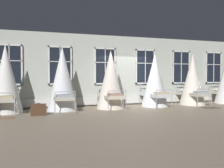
# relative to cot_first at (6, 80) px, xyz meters

# --- Properties ---
(ground) EXTENTS (31.74, 31.74, 0.00)m
(ground) POSITION_rel_cot_first_xyz_m (5.58, 0.05, -1.34)
(ground) COLOR gray
(back_wall_with_windows) EXTENTS (16.87, 0.10, 3.54)m
(back_wall_with_windows) POSITION_rel_cot_first_xyz_m (5.58, 1.15, 0.44)
(back_wall_with_windows) COLOR #B2B7AD
(back_wall_with_windows) RESTS_ON ground
(window_bank) EXTENTS (12.22, 0.10, 2.83)m
(window_bank) POSITION_rel_cot_first_xyz_m (5.58, 1.03, -0.26)
(window_bank) COLOR black
(window_bank) RESTS_ON ground
(cot_first) EXTENTS (1.31, 1.93, 2.76)m
(cot_first) POSITION_rel_cot_first_xyz_m (0.00, 0.00, 0.00)
(cot_first) COLOR #9EA3A8
(cot_first) RESTS_ON ground
(cot_second) EXTENTS (1.31, 1.92, 2.78)m
(cot_second) POSITION_rel_cot_first_xyz_m (2.25, 0.01, 0.01)
(cot_second) COLOR #9EA3A8
(cot_second) RESTS_ON ground
(cot_third) EXTENTS (1.31, 1.92, 2.67)m
(cot_third) POSITION_rel_cot_first_xyz_m (4.42, -0.05, -0.04)
(cot_third) COLOR #9EA3A8
(cot_third) RESTS_ON ground
(cot_fourth) EXTENTS (1.31, 1.93, 2.58)m
(cot_fourth) POSITION_rel_cot_first_xyz_m (6.69, -0.03, -0.09)
(cot_fourth) COLOR #9EA3A8
(cot_fourth) RESTS_ON ground
(cot_fifth) EXTENTS (1.31, 1.93, 2.64)m
(cot_fifth) POSITION_rel_cot_first_xyz_m (8.90, 0.01, -0.06)
(cot_fifth) COLOR #9EA3A8
(cot_fifth) RESTS_ON ground
(rug_first) EXTENTS (0.80, 0.57, 0.01)m
(rug_first) POSITION_rel_cot_first_xyz_m (0.03, -1.35, -1.33)
(rug_first) COLOR brown
(rug_first) RESTS_ON ground
(rug_fourth) EXTENTS (0.82, 0.59, 0.01)m
(rug_fourth) POSITION_rel_cot_first_xyz_m (6.69, -1.35, -1.33)
(rug_fourth) COLOR #8E7A5B
(rug_fourth) RESTS_ON ground
(rug_fifth) EXTENTS (0.82, 0.59, 0.01)m
(rug_fifth) POSITION_rel_cot_first_xyz_m (8.92, -1.35, -1.33)
(rug_fifth) COLOR brown
(rug_fifth) RESTS_ON ground
(suitcase_dark) EXTENTS (0.56, 0.22, 0.47)m
(suitcase_dark) POSITION_rel_cot_first_xyz_m (1.25, -1.14, -1.11)
(suitcase_dark) COLOR #472D1E
(suitcase_dark) RESTS_ON ground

